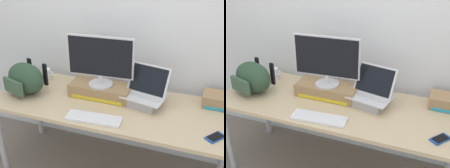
# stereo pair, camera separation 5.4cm
# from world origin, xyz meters

# --- Properties ---
(back_wall) EXTENTS (7.00, 0.10, 2.60)m
(back_wall) POSITION_xyz_m (0.00, 0.46, 1.30)
(back_wall) COLOR silver
(back_wall) RESTS_ON ground
(desk) EXTENTS (1.95, 0.72, 0.71)m
(desk) POSITION_xyz_m (0.00, 0.00, 0.65)
(desk) COLOR tan
(desk) RESTS_ON ground
(toner_box_yellow) EXTENTS (0.51, 0.22, 0.10)m
(toner_box_yellow) POSITION_xyz_m (-0.13, 0.10, 0.76)
(toner_box_yellow) COLOR #9E7A51
(toner_box_yellow) RESTS_ON desk
(desktop_monitor) EXTENTS (0.54, 0.20, 0.41)m
(desktop_monitor) POSITION_xyz_m (-0.13, 0.10, 1.03)
(desktop_monitor) COLOR silver
(desktop_monitor) RESTS_ON toner_box_yellow
(open_laptop) EXTENTS (0.37, 0.31, 0.30)m
(open_laptop) POSITION_xyz_m (0.24, 0.08, 0.78)
(open_laptop) COLOR #ADADB2
(open_laptop) RESTS_ON desk
(external_keyboard) EXTENTS (0.42, 0.16, 0.02)m
(external_keyboard) POSITION_xyz_m (-0.05, -0.25, 0.72)
(external_keyboard) COLOR white
(external_keyboard) RESTS_ON desk
(messenger_backpack) EXTENTS (0.41, 0.34, 0.26)m
(messenger_backpack) POSITION_xyz_m (-0.75, -0.05, 0.84)
(messenger_backpack) COLOR #28422D
(messenger_backpack) RESTS_ON desk
(coffee_mug) EXTENTS (0.12, 0.08, 0.10)m
(coffee_mug) POSITION_xyz_m (-0.73, 0.23, 0.76)
(coffee_mug) COLOR silver
(coffee_mug) RESTS_ON desk
(cell_phone) EXTENTS (0.14, 0.15, 0.01)m
(cell_phone) POSITION_xyz_m (0.80, -0.18, 0.72)
(cell_phone) COLOR #19479E
(cell_phone) RESTS_ON desk
(plush_toy) EXTENTS (0.09, 0.09, 0.09)m
(plush_toy) POSITION_xyz_m (-0.88, 0.17, 0.76)
(plush_toy) COLOR #2393CC
(plush_toy) RESTS_ON desk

